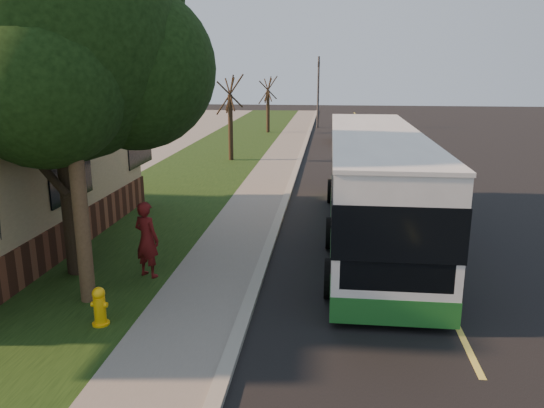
{
  "coord_description": "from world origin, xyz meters",
  "views": [
    {
      "loc": [
        1.54,
        -8.56,
        4.71
      ],
      "look_at": [
        0.19,
        3.73,
        1.5
      ],
      "focal_mm": 35.0,
      "sensor_mm": 36.0,
      "label": 1
    }
  ],
  "objects_px": {
    "distant_car": "(345,131)",
    "dumpster": "(29,203)",
    "traffic_signal": "(318,87)",
    "bare_tree_far": "(268,105)",
    "leafy_tree": "(63,45)",
    "transit_bus": "(374,183)",
    "fire_hydrant": "(100,306)",
    "utility_pole": "(67,71)",
    "bare_tree_near": "(230,119)",
    "skateboarder": "(147,239)"
  },
  "relations": [
    {
      "from": "bare_tree_near",
      "to": "skateboarder",
      "type": "relative_size",
      "value": 2.45
    },
    {
      "from": "transit_bus",
      "to": "dumpster",
      "type": "xyz_separation_m",
      "value": [
        -10.21,
        0.13,
        -0.89
      ]
    },
    {
      "from": "traffic_signal",
      "to": "transit_bus",
      "type": "relative_size",
      "value": 0.49
    },
    {
      "from": "leafy_tree",
      "to": "traffic_signal",
      "type": "relative_size",
      "value": 1.42
    },
    {
      "from": "fire_hydrant",
      "to": "utility_pole",
      "type": "height_order",
      "value": "utility_pole"
    },
    {
      "from": "fire_hydrant",
      "to": "skateboarder",
      "type": "height_order",
      "value": "skateboarder"
    },
    {
      "from": "traffic_signal",
      "to": "transit_bus",
      "type": "height_order",
      "value": "traffic_signal"
    },
    {
      "from": "utility_pole",
      "to": "distant_car",
      "type": "xyz_separation_m",
      "value": [
        5.81,
        24.94,
        -3.93
      ]
    },
    {
      "from": "leafy_tree",
      "to": "transit_bus",
      "type": "distance_m",
      "value": 8.45
    },
    {
      "from": "utility_pole",
      "to": "traffic_signal",
      "type": "distance_m",
      "value": 33.26
    },
    {
      "from": "utility_pole",
      "to": "dumpster",
      "type": "height_order",
      "value": "utility_pole"
    },
    {
      "from": "bare_tree_near",
      "to": "utility_pole",
      "type": "bearing_deg",
      "value": -89.34
    },
    {
      "from": "fire_hydrant",
      "to": "bare_tree_near",
      "type": "xyz_separation_m",
      "value": [
        -0.9,
        18.0,
        1.72
      ]
    },
    {
      "from": "fire_hydrant",
      "to": "traffic_signal",
      "type": "distance_m",
      "value": 34.25
    },
    {
      "from": "bare_tree_far",
      "to": "traffic_signal",
      "type": "distance_m",
      "value": 5.44
    },
    {
      "from": "leafy_tree",
      "to": "bare_tree_near",
      "type": "xyz_separation_m",
      "value": [
        0.67,
        15.35,
        -3.02
      ]
    },
    {
      "from": "skateboarder",
      "to": "distant_car",
      "type": "distance_m",
      "value": 24.08
    },
    {
      "from": "distant_car",
      "to": "dumpster",
      "type": "bearing_deg",
      "value": -115.86
    },
    {
      "from": "dumpster",
      "to": "bare_tree_far",
      "type": "bearing_deg",
      "value": 79.53
    },
    {
      "from": "traffic_signal",
      "to": "leafy_tree",
      "type": "bearing_deg",
      "value": -98.47
    },
    {
      "from": "bare_tree_far",
      "to": "distant_car",
      "type": "distance_m",
      "value": 6.97
    },
    {
      "from": "dumpster",
      "to": "leafy_tree",
      "type": "bearing_deg",
      "value": -45.75
    },
    {
      "from": "leafy_tree",
      "to": "distant_car",
      "type": "height_order",
      "value": "leafy_tree"
    },
    {
      "from": "fire_hydrant",
      "to": "leafy_tree",
      "type": "distance_m",
      "value": 5.65
    },
    {
      "from": "leafy_tree",
      "to": "skateboarder",
      "type": "xyz_separation_m",
      "value": [
        1.67,
        -0.27,
        -4.22
      ]
    },
    {
      "from": "traffic_signal",
      "to": "bare_tree_near",
      "type": "bearing_deg",
      "value": -104.04
    },
    {
      "from": "leafy_tree",
      "to": "dumpster",
      "type": "height_order",
      "value": "leafy_tree"
    },
    {
      "from": "leafy_tree",
      "to": "bare_tree_far",
      "type": "distance_m",
      "value": 27.56
    },
    {
      "from": "traffic_signal",
      "to": "distant_car",
      "type": "xyz_separation_m",
      "value": [
        2.01,
        -8.07,
        -2.47
      ]
    },
    {
      "from": "leafy_tree",
      "to": "fire_hydrant",
      "type": "bearing_deg",
      "value": -59.33
    },
    {
      "from": "leafy_tree",
      "to": "distant_car",
      "type": "xyz_separation_m",
      "value": [
        6.68,
        23.28,
        -4.47
      ]
    },
    {
      "from": "bare_tree_far",
      "to": "transit_bus",
      "type": "xyz_separation_m",
      "value": [
        5.78,
        -24.13,
        -0.4
      ]
    },
    {
      "from": "bare_tree_far",
      "to": "transit_bus",
      "type": "distance_m",
      "value": 24.82
    },
    {
      "from": "skateboarder",
      "to": "fire_hydrant",
      "type": "bearing_deg",
      "value": 111.2
    },
    {
      "from": "traffic_signal",
      "to": "dumpster",
      "type": "distance_m",
      "value": 29.2
    },
    {
      "from": "fire_hydrant",
      "to": "bare_tree_near",
      "type": "relative_size",
      "value": 0.17
    },
    {
      "from": "utility_pole",
      "to": "bare_tree_far",
      "type": "distance_m",
      "value": 29.13
    },
    {
      "from": "distant_car",
      "to": "transit_bus",
      "type": "bearing_deg",
      "value": -88.56
    },
    {
      "from": "utility_pole",
      "to": "traffic_signal",
      "type": "relative_size",
      "value": 1.65
    },
    {
      "from": "traffic_signal",
      "to": "distant_car",
      "type": "relative_size",
      "value": 1.34
    },
    {
      "from": "utility_pole",
      "to": "transit_bus",
      "type": "height_order",
      "value": "utility_pole"
    },
    {
      "from": "fire_hydrant",
      "to": "dumpster",
      "type": "relative_size",
      "value": 0.42
    },
    {
      "from": "utility_pole",
      "to": "leafy_tree",
      "type": "xyz_separation_m",
      "value": [
        -0.87,
        1.66,
        0.54
      ]
    },
    {
      "from": "traffic_signal",
      "to": "skateboarder",
      "type": "xyz_separation_m",
      "value": [
        -3.0,
        -31.62,
        -2.22
      ]
    },
    {
      "from": "fire_hydrant",
      "to": "bare_tree_near",
      "type": "bearing_deg",
      "value": 92.86
    },
    {
      "from": "utility_pole",
      "to": "distant_car",
      "type": "relative_size",
      "value": 2.22
    },
    {
      "from": "bare_tree_far",
      "to": "distant_car",
      "type": "xyz_separation_m",
      "value": [
        5.51,
        -4.07,
        -1.31
      ]
    },
    {
      "from": "utility_pole",
      "to": "dumpster",
      "type": "relative_size",
      "value": 5.14
    },
    {
      "from": "bare_tree_near",
      "to": "dumpster",
      "type": "relative_size",
      "value": 2.44
    },
    {
      "from": "utility_pole",
      "to": "traffic_signal",
      "type": "bearing_deg",
      "value": 83.42
    }
  ]
}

